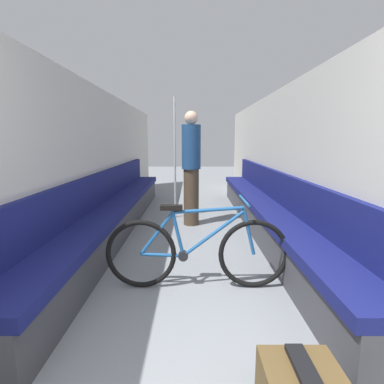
{
  "coord_description": "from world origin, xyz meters",
  "views": [
    {
      "loc": [
        0.02,
        -0.69,
        1.37
      ],
      "look_at": [
        0.01,
        3.71,
        0.61
      ],
      "focal_mm": 28.0,
      "sensor_mm": 36.0,
      "label": 1
    }
  ],
  "objects_px": {
    "bench_seat_row_left": "(117,212)",
    "bench_seat_row_right": "(266,213)",
    "grab_pole_near": "(176,160)",
    "passenger_standing": "(192,167)",
    "bicycle": "(198,252)"
  },
  "relations": [
    {
      "from": "bench_seat_row_left",
      "to": "bench_seat_row_right",
      "type": "relative_size",
      "value": 1.0
    },
    {
      "from": "bench_seat_row_left",
      "to": "grab_pole_near",
      "type": "distance_m",
      "value": 1.43
    },
    {
      "from": "passenger_standing",
      "to": "bench_seat_row_left",
      "type": "bearing_deg",
      "value": -151.28
    },
    {
      "from": "bench_seat_row_left",
      "to": "passenger_standing",
      "type": "distance_m",
      "value": 1.37
    },
    {
      "from": "bench_seat_row_left",
      "to": "bicycle",
      "type": "relative_size",
      "value": 3.46
    },
    {
      "from": "bench_seat_row_right",
      "to": "bicycle",
      "type": "xyz_separation_m",
      "value": [
        -1.04,
        -1.69,
        0.04
      ]
    },
    {
      "from": "bench_seat_row_right",
      "to": "passenger_standing",
      "type": "relative_size",
      "value": 3.24
    },
    {
      "from": "bench_seat_row_left",
      "to": "grab_pole_near",
      "type": "height_order",
      "value": "grab_pole_near"
    },
    {
      "from": "bicycle",
      "to": "passenger_standing",
      "type": "distance_m",
      "value": 2.22
    },
    {
      "from": "bench_seat_row_left",
      "to": "grab_pole_near",
      "type": "relative_size",
      "value": 2.81
    },
    {
      "from": "bicycle",
      "to": "grab_pole_near",
      "type": "bearing_deg",
      "value": 79.39
    },
    {
      "from": "bench_seat_row_right",
      "to": "passenger_standing",
      "type": "distance_m",
      "value": 1.35
    },
    {
      "from": "grab_pole_near",
      "to": "passenger_standing",
      "type": "bearing_deg",
      "value": -58.59
    },
    {
      "from": "grab_pole_near",
      "to": "bench_seat_row_right",
      "type": "bearing_deg",
      "value": -33.57
    },
    {
      "from": "bench_seat_row_right",
      "to": "bicycle",
      "type": "bearing_deg",
      "value": -121.66
    }
  ]
}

